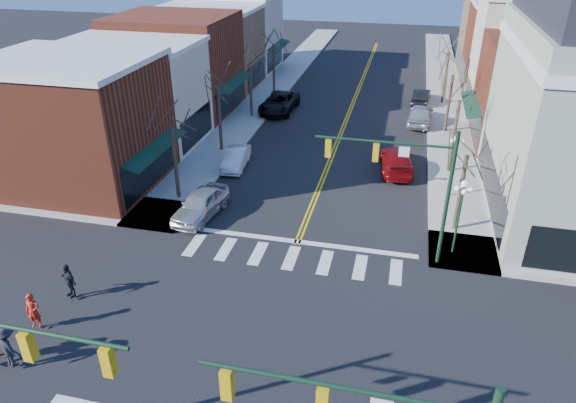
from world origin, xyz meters
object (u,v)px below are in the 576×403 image
Objects in this scene: car_right_far at (421,96)px; pedestrian_red_a at (33,311)px; car_right_near at (397,161)px; car_right_mid at (420,114)px; car_left_near at (201,204)px; car_left_mid at (236,158)px; lamppost_corner at (461,205)px; car_left_far at (279,103)px; lamppost_midblock at (454,155)px; pedestrian_dark_a at (69,280)px; pedestrian_dark_b at (8,346)px.

pedestrian_red_a is (-15.82, -36.19, 0.29)m from car_right_far.
car_right_near is 1.04× the size of car_right_mid.
car_left_near is 1.16× the size of car_left_mid.
lamppost_corner reaches higher than car_left_mid.
car_right_mid is at bearing -105.14° from car_right_near.
pedestrian_red_a reaches higher than car_left_far.
lamppost_corner is at bearing 99.31° from car_right_mid.
car_left_mid is 22.30m from car_right_far.
car_left_near is 2.78× the size of pedestrian_red_a.
lamppost_midblock is at bearing -10.87° from car_left_mid.
lamppost_midblock is at bearing 62.97° from pedestrian_dark_a.
car_right_mid is (12.74, 12.26, 0.19)m from car_left_mid.
pedestrian_dark_b is (-17.11, -18.59, -1.87)m from lamppost_midblock.
car_left_mid is 20.19m from pedestrian_dark_b.
lamppost_corner is 1.07× the size of car_left_mid.
car_right_mid reaches higher than car_left_near.
car_left_far is 1.14× the size of car_right_near.
lamppost_corner is 19.17m from pedestrian_dark_a.
lamppost_midblock is at bearing 101.78° from car_right_mid.
car_left_near is 28.38m from car_right_far.
car_left_near reaches higher than car_left_mid.
car_right_near is 1.22× the size of car_right_far.
car_left_mid is 15.99m from pedestrian_dark_a.
car_left_far is at bearing 135.78° from lamppost_midblock.
car_right_near is (-3.40, 3.43, -2.20)m from lamppost_midblock.
pedestrian_dark_a is (-2.80, -15.74, 0.35)m from car_left_mid.
pedestrian_red_a reaches higher than car_left_near.
pedestrian_red_a is at bearing 47.88° from car_right_near.
lamppost_midblock is 1.01× the size of car_right_far.
pedestrian_dark_b is at bearing 51.50° from car_right_near.
car_right_near is 22.59m from pedestrian_dark_a.
pedestrian_red_a is at bearing -93.87° from car_left_far.
car_right_near reaches higher than car_left_mid.
car_left_near is 11.23m from pedestrian_red_a.
car_right_mid is 2.69× the size of pedestrian_dark_b.
car_right_far is at bearing -102.22° from car_right_near.
car_left_near is 23.12m from car_right_mid.
car_left_near is at bearing 33.23° from car_right_near.
lamppost_corner is 14.57m from car_left_near.
pedestrian_dark_a is at bearing -93.86° from car_left_far.
pedestrian_dark_b is at bearing -62.55° from pedestrian_dark_a.
pedestrian_dark_b reaches higher than pedestrian_dark_a.
car_left_mid is at bearing 3.49° from car_right_near.
car_right_near is at bearing 75.27° from pedestrian_dark_a.
car_right_near is (10.99, 9.17, -0.04)m from car_left_near.
lamppost_corner reaches higher than car_left_far.
pedestrian_red_a is at bearing -150.45° from lamppost_corner.
car_left_near is 0.78× the size of car_left_far.
car_right_near is 24.48m from pedestrian_red_a.
lamppost_midblock is 0.73× the size of car_left_far.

